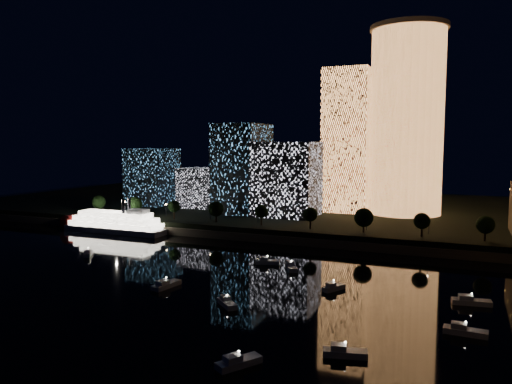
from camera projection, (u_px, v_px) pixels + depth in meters
ground at (234, 323)px, 104.27m from camera, size 520.00×520.00×0.00m
far_bank at (371, 212)px, 250.62m from camera, size 420.00×160.00×5.00m
seawall at (332, 243)px, 179.25m from camera, size 420.00×6.00×3.00m
tower_cylindrical at (407, 121)px, 224.30m from camera, size 34.00×34.00×83.89m
tower_rectangular at (348, 141)px, 233.92m from camera, size 20.84×20.84×66.29m
midrise_blocks at (228, 176)px, 236.65m from camera, size 102.12×33.55×40.92m
riverboat at (111, 223)px, 209.09m from camera, size 49.47×10.71×14.88m
motorboats at (255, 296)px, 119.58m from camera, size 124.45×73.79×2.78m
esplanade_trees at (259, 211)px, 195.82m from camera, size 166.10×6.93×8.96m
street_lamps at (258, 213)px, 202.67m from camera, size 132.70×0.70×5.65m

